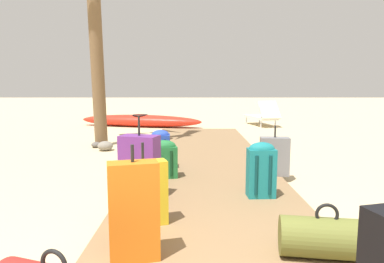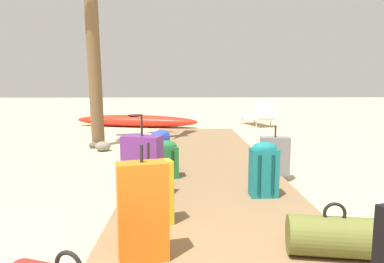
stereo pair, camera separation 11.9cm
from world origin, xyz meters
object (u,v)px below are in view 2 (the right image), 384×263
(suitcase_orange, at_px, (143,212))
(backpack_blue, at_px, (161,149))
(lounge_chair, at_px, (258,115))
(backpack_green, at_px, (165,158))
(kayak, at_px, (136,121))
(backpack_teal, at_px, (264,168))
(suitcase_yellow, at_px, (149,193))
(duffel_bag_olive, at_px, (333,236))
(suitcase_grey, at_px, (275,156))
(suitcase_purple, at_px, (143,166))

(suitcase_orange, relative_size, backpack_blue, 1.44)
(suitcase_orange, relative_size, lounge_chair, 0.51)
(backpack_green, bearing_deg, lounge_chair, 68.22)
(backpack_blue, relative_size, kayak, 0.14)
(backpack_green, relative_size, kayak, 0.13)
(backpack_blue, bearing_deg, backpack_teal, -46.82)
(suitcase_yellow, bearing_deg, backpack_blue, 90.89)
(backpack_blue, bearing_deg, kayak, 101.23)
(suitcase_yellow, bearing_deg, duffel_bag_olive, -23.36)
(suitcase_yellow, bearing_deg, kayak, 98.54)
(suitcase_grey, distance_m, duffel_bag_olive, 2.33)
(suitcase_yellow, xyz_separation_m, kayak, (-1.19, 7.90, -0.18))
(backpack_blue, distance_m, lounge_chair, 6.63)
(suitcase_grey, relative_size, suitcase_purple, 0.76)
(backpack_green, bearing_deg, kayak, 101.16)
(duffel_bag_olive, distance_m, backpack_blue, 3.05)
(suitcase_yellow, xyz_separation_m, suitcase_purple, (-0.15, 0.79, 0.05))
(suitcase_orange, relative_size, backpack_teal, 1.35)
(backpack_green, distance_m, lounge_chair, 7.05)
(suitcase_yellow, bearing_deg, lounge_chair, 71.83)
(suitcase_yellow, distance_m, suitcase_purple, 0.81)
(suitcase_grey, height_order, backpack_green, suitcase_grey)
(backpack_teal, bearing_deg, kayak, 108.48)
(backpack_green, distance_m, backpack_blue, 0.50)
(duffel_bag_olive, distance_m, kayak, 8.88)
(duffel_bag_olive, bearing_deg, backpack_blue, 117.91)
(suitcase_purple, distance_m, lounge_chair, 7.88)
(backpack_teal, xyz_separation_m, lounge_chair, (1.48, 7.36, -0.07))
(suitcase_grey, bearing_deg, backpack_blue, 166.96)
(backpack_teal, bearing_deg, backpack_blue, 133.18)
(duffel_bag_olive, bearing_deg, suitcase_grey, 85.90)
(suitcase_orange, relative_size, backpack_green, 1.65)
(duffel_bag_olive, xyz_separation_m, backpack_teal, (-0.20, 1.38, 0.17))
(suitcase_grey, height_order, suitcase_purple, suitcase_purple)
(suitcase_yellow, height_order, backpack_teal, suitcase_yellow)
(suitcase_orange, height_order, lounge_chair, suitcase_orange)
(duffel_bag_olive, relative_size, suitcase_purple, 0.76)
(suitcase_yellow, bearing_deg, backpack_green, 87.95)
(kayak, bearing_deg, suitcase_orange, -81.95)
(duffel_bag_olive, distance_m, suitcase_orange, 1.39)
(suitcase_purple, bearing_deg, suitcase_grey, 28.58)
(duffel_bag_olive, height_order, backpack_green, backpack_green)
(suitcase_purple, bearing_deg, suitcase_yellow, -79.39)
(suitcase_grey, relative_size, suitcase_orange, 0.82)
(suitcase_yellow, relative_size, suitcase_purple, 0.82)
(duffel_bag_olive, distance_m, backpack_teal, 1.41)
(suitcase_orange, distance_m, backpack_blue, 2.71)
(suitcase_purple, bearing_deg, backpack_blue, 84.91)
(suitcase_yellow, xyz_separation_m, backpack_green, (0.06, 1.60, -0.02))
(suitcase_purple, relative_size, backpack_green, 1.79)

